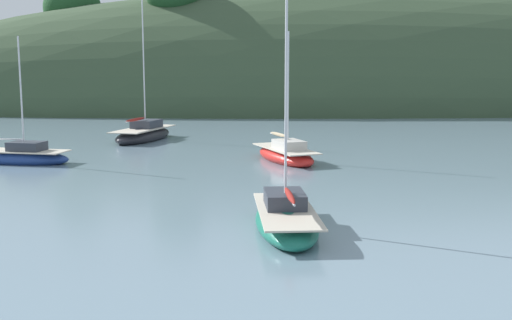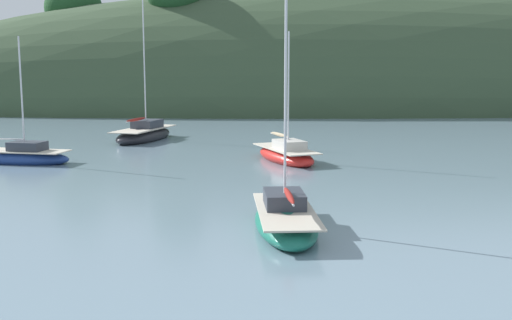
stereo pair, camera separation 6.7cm
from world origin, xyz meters
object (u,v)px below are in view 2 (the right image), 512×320
sailboat_orange_cutter (144,134)px  sailboat_grey_yawl (286,154)px  sailboat_blue_center (21,156)px  sailboat_red_portside (285,219)px

sailboat_orange_cutter → sailboat_grey_yawl: size_ratio=1.42×
sailboat_grey_yawl → sailboat_blue_center: (-14.97, 0.28, -0.02)m
sailboat_grey_yawl → sailboat_red_portside: bearing=-96.5°
sailboat_orange_cutter → sailboat_blue_center: sailboat_orange_cutter is taller
sailboat_orange_cutter → sailboat_grey_yawl: bearing=-49.3°
sailboat_orange_cutter → sailboat_red_portside: bearing=-73.8°
sailboat_blue_center → sailboat_grey_yawl: bearing=-1.1°
sailboat_orange_cutter → sailboat_grey_yawl: (9.25, -10.74, -0.06)m
sailboat_orange_cutter → sailboat_red_portside: sailboat_orange_cutter is taller
sailboat_grey_yawl → sailboat_blue_center: bearing=178.9°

